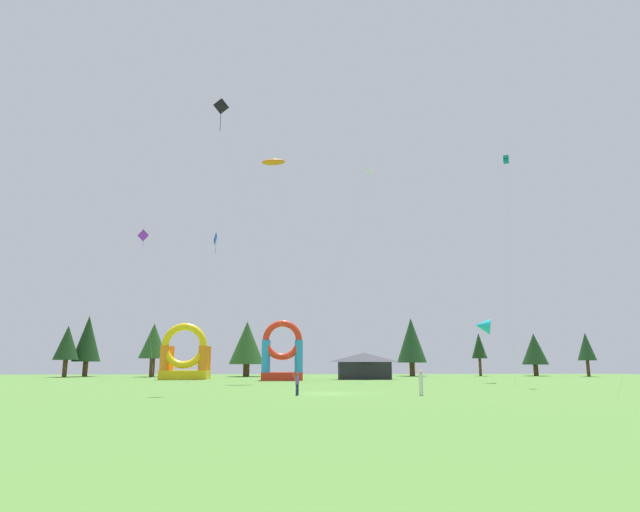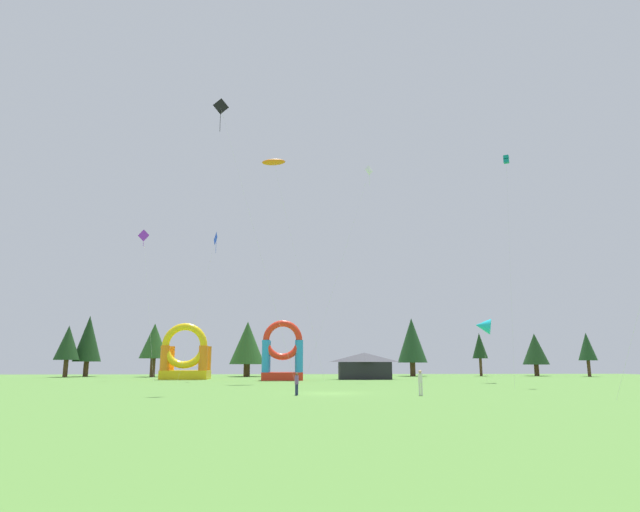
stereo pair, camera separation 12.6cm
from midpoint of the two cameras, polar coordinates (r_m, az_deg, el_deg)
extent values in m
plane|color=#548438|center=(40.13, 1.13, -14.52)|extent=(120.00, 120.00, 0.00)
pyramid|color=white|center=(71.66, 5.42, 9.12)|extent=(0.98, 0.78, 1.09)
cylinder|color=white|center=(71.36, 5.39, 8.32)|extent=(0.04, 0.04, 2.09)
cylinder|color=silver|center=(68.35, 2.04, -1.73)|extent=(8.36, 1.30, 27.18)
cone|color=#19B7CC|center=(62.91, 17.15, -7.17)|extent=(2.38, 2.35, 1.99)
cylinder|color=silver|center=(63.44, 17.34, -10.01)|extent=(0.50, 1.21, 6.23)
pyramid|color=purple|center=(75.00, -18.30, 2.02)|extent=(1.19, 0.44, 1.17)
cylinder|color=purple|center=(74.77, -18.36, 1.52)|extent=(0.04, 0.04, 1.37)
cylinder|color=silver|center=(70.42, -17.88, -4.93)|extent=(3.75, 5.26, 18.77)
pyramid|color=blue|center=(69.57, -10.94, 1.75)|extent=(0.80, 1.35, 1.34)
cylinder|color=blue|center=(69.35, -11.04, 1.04)|extent=(0.04, 0.04, 1.81)
cylinder|color=silver|center=(65.22, -12.89, -5.19)|extent=(2.75, 6.39, 17.70)
pyramid|color=black|center=(49.58, -10.54, 15.39)|extent=(1.08, 0.64, 1.03)
cylinder|color=black|center=(49.01, -10.57, 14.22)|extent=(0.04, 0.04, 2.28)
cylinder|color=silver|center=(43.16, -6.81, 2.07)|extent=(7.02, 3.89, 24.35)
ellipsoid|color=orange|center=(66.61, -4.93, 10.00)|extent=(3.15, 1.86, 1.29)
cylinder|color=silver|center=(63.81, -2.26, -1.40)|extent=(6.36, 1.65, 26.39)
cube|color=#0C7F7A|center=(60.49, 19.41, 9.57)|extent=(0.72, 0.72, 0.36)
cube|color=#0C7F7A|center=(60.64, 19.39, 9.95)|extent=(0.72, 0.72, 0.36)
cylinder|color=silver|center=(54.53, 19.77, -0.67)|extent=(3.06, 5.40, 23.34)
cylinder|color=navy|center=(37.83, -2.35, -14.15)|extent=(0.15, 0.15, 0.75)
cylinder|color=navy|center=(37.72, -2.51, -14.15)|extent=(0.15, 0.15, 0.75)
cylinder|color=#724C8C|center=(37.75, -2.42, -13.13)|extent=(0.38, 0.38, 0.59)
sphere|color=brown|center=(37.74, -2.41, -12.53)|extent=(0.20, 0.20, 0.20)
cylinder|color=silver|center=(38.27, 10.96, -13.86)|extent=(0.15, 0.15, 0.83)
cylinder|color=silver|center=(38.19, 10.73, -13.88)|extent=(0.15, 0.15, 0.83)
cylinder|color=silver|center=(38.20, 10.80, -12.76)|extent=(0.36, 0.36, 0.66)
sphere|color=#D8AD84|center=(38.19, 10.78, -12.10)|extent=(0.22, 0.22, 0.22)
cube|color=yellow|center=(73.71, -14.18, -12.25)|extent=(6.08, 4.18, 1.15)
cylinder|color=orange|center=(72.73, -16.26, -10.46)|extent=(1.17, 1.17, 3.16)
cylinder|color=orange|center=(71.78, -12.37, -10.64)|extent=(1.17, 1.17, 3.16)
cylinder|color=orange|center=(75.66, -15.74, -10.50)|extent=(1.17, 1.17, 3.16)
cylinder|color=orange|center=(74.75, -12.00, -10.67)|extent=(1.17, 1.17, 3.16)
torus|color=yellow|center=(72.24, -14.27, -9.31)|extent=(5.85, 0.94, 5.85)
cube|color=red|center=(68.05, -4.01, -12.74)|extent=(5.08, 3.53, 0.97)
cylinder|color=#268CD8|center=(66.82, -5.78, -10.64)|extent=(0.99, 0.99, 3.93)
cylinder|color=#268CD8|center=(66.75, -2.21, -10.68)|extent=(0.99, 0.99, 3.93)
cylinder|color=#268CD8|center=(69.36, -5.68, -10.66)|extent=(0.99, 0.99, 3.93)
cylinder|color=#268CD8|center=(69.30, -2.24, -10.70)|extent=(0.99, 0.99, 3.93)
torus|color=red|center=(66.80, -3.97, -8.98)|extent=(4.89, 0.79, 4.89)
cube|color=black|center=(71.20, 4.87, -12.15)|extent=(6.68, 3.01, 2.23)
pyramid|color=#3F3F47|center=(71.19, 4.85, -10.77)|extent=(6.68, 3.01, 1.20)
cylinder|color=#4C331E|center=(89.60, -25.60, -10.83)|extent=(0.66, 0.66, 2.52)
cone|color=#193819|center=(89.64, -25.39, -8.39)|extent=(3.69, 3.69, 5.14)
cylinder|color=#4C331E|center=(91.36, -23.79, -11.04)|extent=(0.75, 0.75, 2.28)
cone|color=#193819|center=(91.42, -23.55, -8.11)|extent=(4.19, 4.19, 7.10)
cylinder|color=#4C331E|center=(86.28, -17.48, -11.35)|extent=(0.77, 0.77, 2.75)
cone|color=#234C1E|center=(86.33, -17.32, -8.68)|extent=(4.28, 4.28, 5.31)
cylinder|color=#4C331E|center=(84.62, -7.83, -12.06)|extent=(0.98, 0.98, 1.88)
cone|color=#234C1E|center=(84.65, -7.75, -9.20)|extent=(5.46, 5.46, 6.56)
cylinder|color=#4C331E|center=(87.57, 9.97, -11.89)|extent=(0.84, 0.84, 2.12)
cone|color=#1E4221|center=(87.63, 9.86, -8.89)|extent=(4.69, 4.69, 7.05)
cylinder|color=#4C331E|center=(90.83, 16.91, -11.34)|extent=(0.44, 0.44, 2.78)
cone|color=#193819|center=(90.86, 16.78, -9.19)|extent=(2.44, 2.44, 4.05)
cylinder|color=#4C331E|center=(94.30, 22.26, -11.27)|extent=(0.74, 0.74, 1.81)
cone|color=#193819|center=(94.31, 22.10, -9.22)|extent=(4.13, 4.13, 4.98)
cylinder|color=#4C331E|center=(93.71, 26.93, -10.71)|extent=(0.50, 0.50, 2.45)
cone|color=#1E4221|center=(93.73, 26.74, -8.65)|extent=(2.76, 2.76, 4.30)
camera|label=1|loc=(0.06, -89.93, -0.01)|focal=29.83mm
camera|label=2|loc=(0.06, 90.07, 0.01)|focal=29.83mm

